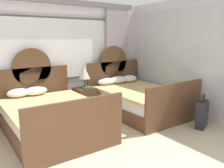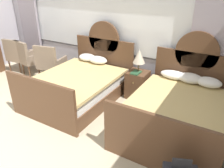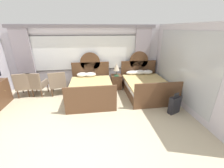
# 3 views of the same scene
# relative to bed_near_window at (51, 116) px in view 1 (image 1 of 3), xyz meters

# --- Properties ---
(wall_back_window) EXTENTS (6.53, 0.22, 2.70)m
(wall_back_window) POSITION_rel_bed_near_window_xyz_m (-0.16, 1.22, 1.08)
(wall_back_window) COLOR silver
(wall_back_window) RESTS_ON ground_plane
(wall_right_mirror) EXTENTS (0.08, 4.58, 2.70)m
(wall_right_mirror) POSITION_rel_bed_near_window_xyz_m (3.14, -1.05, 1.01)
(wall_right_mirror) COLOR silver
(wall_right_mirror) RESTS_ON ground_plane
(bed_near_window) EXTENTS (1.63, 2.25, 1.59)m
(bed_near_window) POSITION_rel_bed_near_window_xyz_m (0.00, 0.00, 0.00)
(bed_near_window) COLOR brown
(bed_near_window) RESTS_ON ground_plane
(bed_near_mirror) EXTENTS (1.63, 2.25, 1.59)m
(bed_near_mirror) POSITION_rel_bed_near_window_xyz_m (2.21, 0.01, 0.01)
(bed_near_mirror) COLOR brown
(bed_near_mirror) RESTS_ON ground_plane
(nightstand_between_beds) EXTENTS (0.45, 0.47, 0.63)m
(nightstand_between_beds) POSITION_rel_bed_near_window_xyz_m (1.11, 0.70, -0.02)
(nightstand_between_beds) COLOR brown
(nightstand_between_beds) RESTS_ON ground_plane
(table_lamp_on_nightstand) EXTENTS (0.27, 0.27, 0.52)m
(table_lamp_on_nightstand) POSITION_rel_bed_near_window_xyz_m (1.12, 0.69, 0.65)
(table_lamp_on_nightstand) COLOR brown
(table_lamp_on_nightstand) RESTS_ON nightstand_between_beds
(book_on_nightstand) EXTENTS (0.18, 0.26, 0.03)m
(book_on_nightstand) POSITION_rel_bed_near_window_xyz_m (1.10, 0.61, 0.30)
(book_on_nightstand) COLOR #285133
(book_on_nightstand) RESTS_ON nightstand_between_beds
(suitcase_on_floor) EXTENTS (0.42, 0.30, 0.70)m
(suitcase_on_floor) POSITION_rel_bed_near_window_xyz_m (2.62, -1.50, -0.05)
(suitcase_on_floor) COLOR black
(suitcase_on_floor) RESTS_ON ground_plane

